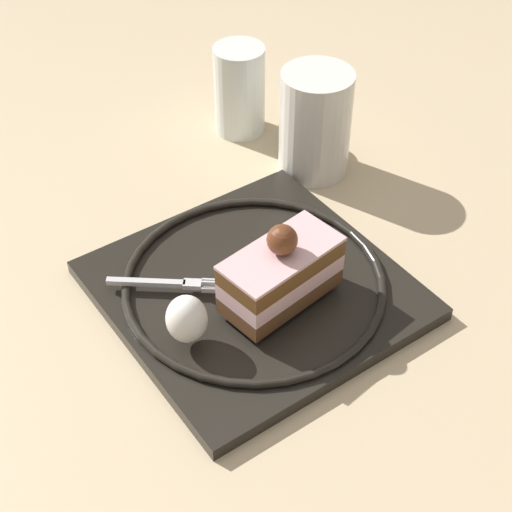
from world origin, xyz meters
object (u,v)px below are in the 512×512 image
Objects in this scene: dessert_plate at (256,289)px; drink_glass_near at (315,128)px; fork at (175,284)px; drink_glass_far at (240,93)px; cake_slice at (281,273)px; whipped_cream_dollop at (187,319)px.

drink_glass_near reaches higher than dessert_plate.
drink_glass_near is (0.11, -0.21, 0.03)m from fork.
drink_glass_far is (0.25, -0.12, 0.04)m from dessert_plate.
drink_glass_far is at bearing -21.21° from cake_slice.
fork is 0.88× the size of drink_glass_near.
dessert_plate is 2.38× the size of drink_glass_near.
drink_glass_near is at bearing -53.09° from whipped_cream_dollop.
cake_slice is at bearing 158.79° from drink_glass_far.
whipped_cream_dollop reaches higher than fork.
cake_slice is at bearing 140.45° from drink_glass_near.
drink_glass_far is at bearing -39.74° from fork.
fork is at bearing 117.69° from drink_glass_near.
cake_slice reaches higher than dessert_plate.
dessert_plate is 0.05m from cake_slice.
drink_glass_near is (0.14, -0.15, 0.04)m from dessert_plate.
drink_glass_near reaches higher than cake_slice.
drink_glass_near reaches higher than fork.
dessert_plate is at bearing 133.65° from drink_glass_near.
whipped_cream_dollop is 0.38× the size of drink_glass_near.
fork is at bearing -14.22° from whipped_cream_dollop.
cake_slice is (-0.03, -0.01, 0.04)m from dessert_plate.
dessert_plate is at bearing -114.16° from fork.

